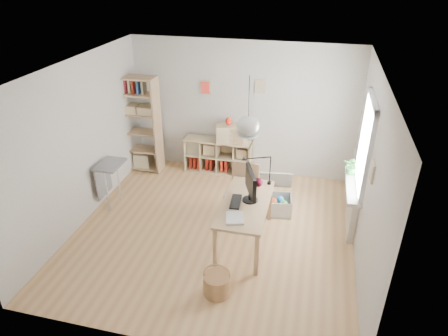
% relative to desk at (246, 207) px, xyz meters
% --- Properties ---
extents(ground, '(4.50, 4.50, 0.00)m').
position_rel_desk_xyz_m(ground, '(-0.55, 0.15, -0.66)').
color(ground, tan).
rests_on(ground, ground).
extents(room_shell, '(4.50, 4.50, 4.50)m').
position_rel_desk_xyz_m(room_shell, '(-0.00, 0.00, 1.34)').
color(room_shell, silver).
rests_on(room_shell, ground).
extents(window_unit, '(0.07, 1.16, 1.46)m').
position_rel_desk_xyz_m(window_unit, '(1.68, 0.75, 0.89)').
color(window_unit, white).
rests_on(window_unit, ground).
extents(radiator, '(0.10, 0.80, 0.80)m').
position_rel_desk_xyz_m(radiator, '(1.64, 0.75, -0.26)').
color(radiator, silver).
rests_on(radiator, ground).
extents(windowsill, '(0.22, 1.20, 0.06)m').
position_rel_desk_xyz_m(windowsill, '(1.59, 0.75, 0.17)').
color(windowsill, white).
rests_on(windowsill, radiator).
extents(desk, '(0.70, 1.50, 0.75)m').
position_rel_desk_xyz_m(desk, '(0.00, 0.00, 0.00)').
color(desk, tan).
rests_on(desk, ground).
extents(cube_shelf, '(1.40, 0.38, 0.72)m').
position_rel_desk_xyz_m(cube_shelf, '(-1.02, 2.23, -0.36)').
color(cube_shelf, '#CFBA88').
rests_on(cube_shelf, ground).
extents(tall_bookshelf, '(0.80, 0.38, 2.00)m').
position_rel_desk_xyz_m(tall_bookshelf, '(-2.59, 1.95, 0.43)').
color(tall_bookshelf, tan).
rests_on(tall_bookshelf, ground).
extents(side_table, '(0.40, 0.55, 0.85)m').
position_rel_desk_xyz_m(side_table, '(-2.59, 0.50, 0.01)').
color(side_table, gray).
rests_on(side_table, ground).
extents(chair, '(0.52, 0.52, 0.98)m').
position_rel_desk_xyz_m(chair, '(-0.18, 0.70, -0.10)').
color(chair, gray).
rests_on(chair, ground).
extents(wicker_basket, '(0.37, 0.37, 0.51)m').
position_rel_desk_xyz_m(wicker_basket, '(-0.15, -1.17, -0.49)').
color(wicker_basket, '#AA764C').
rests_on(wicker_basket, ground).
extents(storage_chest, '(0.68, 0.75, 0.64)m').
position_rel_desk_xyz_m(storage_chest, '(0.34, 1.01, -0.45)').
color(storage_chest, silver).
rests_on(storage_chest, ground).
extents(monitor, '(0.26, 0.57, 0.52)m').
position_rel_desk_xyz_m(monitor, '(0.05, 0.07, 0.38)').
color(monitor, black).
rests_on(monitor, desk).
extents(keyboard, '(0.19, 0.42, 0.02)m').
position_rel_desk_xyz_m(keyboard, '(-0.15, -0.03, 0.10)').
color(keyboard, black).
rests_on(keyboard, desk).
extents(task_lamp, '(0.48, 0.18, 0.51)m').
position_rel_desk_xyz_m(task_lamp, '(0.04, 0.57, 0.44)').
color(task_lamp, black).
rests_on(task_lamp, desk).
extents(yarn_ball, '(0.15, 0.15, 0.15)m').
position_rel_desk_xyz_m(yarn_ball, '(0.11, 0.51, 0.17)').
color(yarn_ball, '#430916').
rests_on(yarn_ball, desk).
extents(paper_tray, '(0.32, 0.37, 0.03)m').
position_rel_desk_xyz_m(paper_tray, '(-0.07, -0.46, 0.11)').
color(paper_tray, white).
rests_on(paper_tray, desk).
extents(drawer_chest, '(0.68, 0.45, 0.36)m').
position_rel_desk_xyz_m(drawer_chest, '(-0.72, 2.19, 0.24)').
color(drawer_chest, '#CFBA88').
rests_on(drawer_chest, cube_shelf).
extents(red_vase, '(0.13, 0.13, 0.16)m').
position_rel_desk_xyz_m(red_vase, '(-0.77, 2.19, 0.50)').
color(red_vase, '#9B190C').
rests_on(red_vase, drawer_chest).
extents(potted_plant, '(0.33, 0.30, 0.31)m').
position_rel_desk_xyz_m(potted_plant, '(1.57, 1.10, 0.36)').
color(potted_plant, '#225C26').
rests_on(potted_plant, windowsill).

